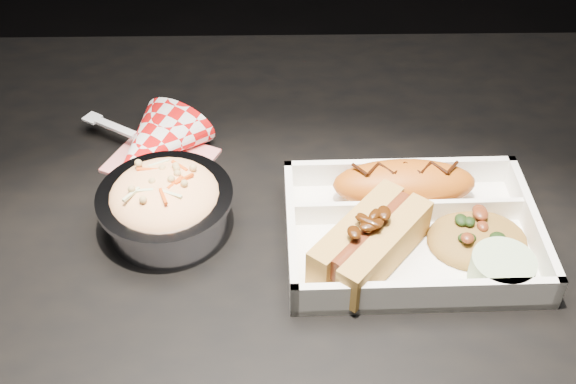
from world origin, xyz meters
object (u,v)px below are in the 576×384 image
at_px(hotdog, 371,239).
at_px(foil_coleslaw_cup, 166,203).
at_px(fried_pastry, 404,184).
at_px(food_tray, 410,235).
at_px(dining_table, 279,288).
at_px(napkin_fork, 152,145).

bearing_deg(hotdog, foil_coleslaw_cup, 114.59).
bearing_deg(foil_coleslaw_cup, fried_pastry, 6.82).
relative_size(food_tray, fried_pastry, 1.68).
distance_m(food_tray, hotdog, 0.06).
xyz_separation_m(dining_table, foil_coleslaw_cup, (-0.11, 0.01, 0.12)).
height_order(fried_pastry, foil_coleslaw_cup, foil_coleslaw_cup).
xyz_separation_m(dining_table, hotdog, (0.09, -0.05, 0.12)).
distance_m(hotdog, foil_coleslaw_cup, 0.21).
relative_size(hotdog, foil_coleslaw_cup, 1.01).
bearing_deg(napkin_fork, dining_table, -8.69).
xyz_separation_m(food_tray, fried_pastry, (-0.00, 0.06, 0.02)).
xyz_separation_m(food_tray, hotdog, (-0.04, -0.03, 0.02)).
bearing_deg(fried_pastry, food_tray, -88.98).
xyz_separation_m(fried_pastry, hotdog, (-0.04, -0.08, 0.00)).
distance_m(foil_coleslaw_cup, napkin_fork, 0.12).
relative_size(food_tray, hotdog, 1.81).
relative_size(dining_table, foil_coleslaw_cup, 8.71).
bearing_deg(dining_table, hotdog, -26.89).
distance_m(fried_pastry, napkin_fork, 0.29).
distance_m(fried_pastry, hotdog, 0.09).
relative_size(dining_table, food_tray, 4.74).
bearing_deg(dining_table, food_tray, -7.46).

